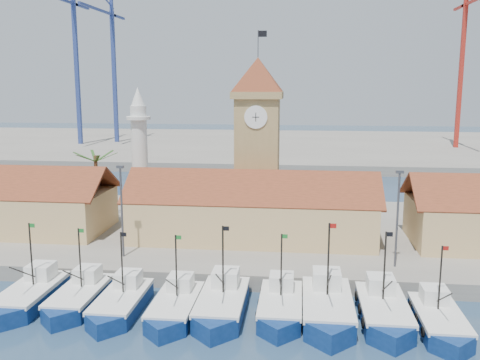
# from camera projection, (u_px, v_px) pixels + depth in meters

# --- Properties ---
(ground) EXTENTS (400.00, 400.00, 0.00)m
(ground) POSITION_uv_depth(u_px,v_px,m) (228.00, 333.00, 39.70)
(ground) COLOR #1B2C4A
(ground) RESTS_ON ground
(quay) EXTENTS (140.00, 32.00, 1.50)m
(quay) POSITION_uv_depth(u_px,v_px,m) (256.00, 234.00, 63.02)
(quay) COLOR gray
(quay) RESTS_ON ground
(terminal) EXTENTS (240.00, 80.00, 2.00)m
(terminal) POSITION_uv_depth(u_px,v_px,m) (282.00, 147.00, 147.04)
(terminal) COLOR gray
(terminal) RESTS_ON ground
(boat_0) EXTENTS (3.51, 9.61, 7.27)m
(boat_0) POSITION_uv_depth(u_px,v_px,m) (29.00, 297.00, 44.35)
(boat_0) COLOR navy
(boat_0) RESTS_ON ground
(boat_1) EXTENTS (3.32, 9.11, 6.89)m
(boat_1) POSITION_uv_depth(u_px,v_px,m) (78.00, 299.00, 44.09)
(boat_1) COLOR navy
(boat_1) RESTS_ON ground
(boat_2) EXTENTS (3.33, 9.13, 6.91)m
(boat_2) POSITION_uv_depth(u_px,v_px,m) (120.00, 305.00, 42.93)
(boat_2) COLOR navy
(boat_2) RESTS_ON ground
(boat_3) EXTENTS (3.32, 9.09, 6.88)m
(boat_3) POSITION_uv_depth(u_px,v_px,m) (175.00, 309.00, 42.19)
(boat_3) COLOR navy
(boat_3) RESTS_ON ground
(boat_4) EXTENTS (3.64, 9.98, 7.55)m
(boat_4) POSITION_uv_depth(u_px,v_px,m) (222.00, 306.00, 42.48)
(boat_4) COLOR navy
(boat_4) RESTS_ON ground
(boat_5) EXTENTS (3.35, 9.19, 6.95)m
(boat_5) POSITION_uv_depth(u_px,v_px,m) (280.00, 308.00, 42.25)
(boat_5) COLOR navy
(boat_5) RESTS_ON ground
(boat_6) EXTENTS (3.86, 10.57, 8.00)m
(boat_6) POSITION_uv_depth(u_px,v_px,m) (327.00, 310.00, 41.71)
(boat_6) COLOR navy
(boat_6) RESTS_ON ground
(boat_7) EXTENTS (3.60, 9.86, 7.46)m
(boat_7) POSITION_uv_depth(u_px,v_px,m) (384.00, 314.00, 41.16)
(boat_7) COLOR navy
(boat_7) RESTS_ON ground
(boat_8) EXTENTS (3.27, 8.97, 6.79)m
(boat_8) POSITION_uv_depth(u_px,v_px,m) (440.00, 323.00, 39.72)
(boat_8) COLOR navy
(boat_8) RESTS_ON ground
(hall_center) EXTENTS (27.04, 10.13, 7.61)m
(hall_center) POSITION_uv_depth(u_px,v_px,m) (253.00, 215.00, 58.53)
(hall_center) COLOR tan
(hall_center) RESTS_ON quay
(clock_tower) EXTENTS (5.80, 5.80, 22.70)m
(clock_tower) POSITION_uv_depth(u_px,v_px,m) (258.00, 137.00, 62.96)
(clock_tower) COLOR tan
(clock_tower) RESTS_ON quay
(minaret) EXTENTS (3.00, 3.00, 16.30)m
(minaret) POSITION_uv_depth(u_px,v_px,m) (140.00, 152.00, 67.00)
(minaret) COLOR silver
(minaret) RESTS_ON quay
(palm_tree) EXTENTS (5.60, 5.03, 8.39)m
(palm_tree) POSITION_uv_depth(u_px,v_px,m) (97.00, 181.00, 66.23)
(palm_tree) COLOR brown
(palm_tree) RESTS_ON quay
(lamp_posts) EXTENTS (80.70, 0.25, 9.03)m
(lamp_posts) POSITION_uv_depth(u_px,v_px,m) (250.00, 210.00, 50.21)
(lamp_posts) COLOR #3F3F44
(lamp_posts) RESTS_ON quay
(crane_blue_far) EXTENTS (1.00, 32.60, 44.59)m
(crane_blue_far) POSITION_uv_depth(u_px,v_px,m) (74.00, 50.00, 139.38)
(crane_blue_far) COLOR navy
(crane_blue_far) RESTS_ON terminal
(crane_blue_near) EXTENTS (1.00, 31.74, 42.46)m
(crane_blue_near) POSITION_uv_depth(u_px,v_px,m) (112.00, 56.00, 144.63)
(crane_blue_near) COLOR navy
(crane_blue_near) RESTS_ON terminal
(crane_red_right) EXTENTS (1.00, 34.45, 43.23)m
(crane_red_right) POSITION_uv_depth(u_px,v_px,m) (465.00, 50.00, 131.07)
(crane_red_right) COLOR #B5261B
(crane_red_right) RESTS_ON terminal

